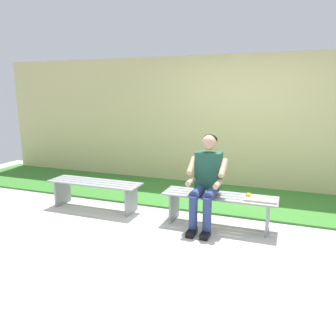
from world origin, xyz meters
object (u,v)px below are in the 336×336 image
at_px(bench_near, 219,203).
at_px(bench_far, 95,188).
at_px(book_open, 261,200).
at_px(person_seated, 206,178).
at_px(apple, 248,195).

relative_size(bench_near, bench_far, 1.03).
xyz_separation_m(bench_far, book_open, (-2.47, 0.06, 0.12)).
bearing_deg(person_seated, bench_far, -3.19).
relative_size(bench_near, person_seated, 1.23).
distance_m(bench_near, bench_far, 1.93).
relative_size(bench_near, book_open, 3.68).
bearing_deg(bench_near, bench_far, 0.00).
xyz_separation_m(apple, book_open, (-0.16, 0.06, -0.03)).
xyz_separation_m(bench_near, book_open, (-0.54, 0.06, 0.12)).
distance_m(bench_far, person_seated, 1.81).
bearing_deg(book_open, person_seated, 2.97).
bearing_deg(book_open, bench_near, -6.61).
distance_m(bench_near, book_open, 0.55).
relative_size(person_seated, book_open, 3.00).
height_order(person_seated, book_open, person_seated).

